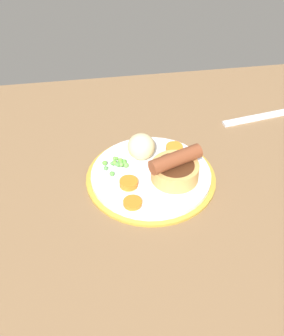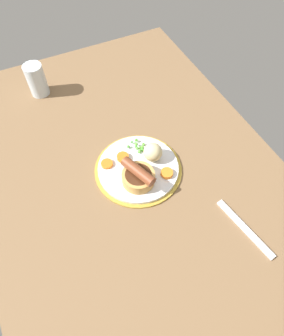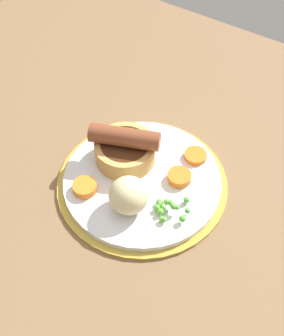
{
  "view_description": "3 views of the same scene",
  "coord_description": "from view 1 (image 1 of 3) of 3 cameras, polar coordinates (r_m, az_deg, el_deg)",
  "views": [
    {
      "loc": [
        -5.87,
        -61.39,
        61.56
      ],
      "look_at": [
        3.54,
        1.64,
        6.11
      ],
      "focal_mm": 50.0,
      "sensor_mm": 36.0,
      "label": 1
    },
    {
      "loc": [
        47.53,
        -17.34,
        71.6
      ],
      "look_at": [
        6.82,
        2.24,
        5.7
      ],
      "focal_mm": 32.0,
      "sensor_mm": 36.0,
      "label": 2
    },
    {
      "loc": [
        -16.19,
        35.43,
        55.99
      ],
      "look_at": [
        5.46,
        1.54,
        6.26
      ],
      "focal_mm": 50.0,
      "sensor_mm": 36.0,
      "label": 3
    }
  ],
  "objects": [
    {
      "name": "dinner_plate",
      "position": [
        0.87,
        1.09,
        -1.08
      ],
      "size": [
        24.05,
        24.05,
        1.4
      ],
      "color": "#B79333",
      "rests_on": "dining_table"
    },
    {
      "name": "dining_table",
      "position": [
        0.86,
        -2.17,
        -3.25
      ],
      "size": [
        110.0,
        80.0,
        3.0
      ],
      "primitive_type": "cube",
      "color": "brown",
      "rests_on": "ground"
    },
    {
      "name": "sausage_pudding",
      "position": [
        0.84,
        4.03,
        0.03
      ],
      "size": [
        10.12,
        8.67,
        5.8
      ],
      "rotation": [
        0.0,
        0.0,
        3.51
      ],
      "color": "tan",
      "rests_on": "dinner_plate"
    },
    {
      "name": "fork",
      "position": [
        1.05,
        14.35,
        6.07
      ],
      "size": [
        18.02,
        4.57,
        0.6
      ],
      "primitive_type": "cube",
      "rotation": [
        0.0,
        0.0,
        0.17
      ],
      "color": "silver",
      "rests_on": "dining_table"
    },
    {
      "name": "pea_pile",
      "position": [
        0.87,
        -3.03,
        0.51
      ],
      "size": [
        4.83,
        5.14,
        1.75
      ],
      "color": "#63AD41",
      "rests_on": "dinner_plate"
    },
    {
      "name": "carrot_slice_3",
      "position": [
        0.91,
        3.96,
        2.38
      ],
      "size": [
        4.37,
        4.37,
        1.15
      ],
      "primitive_type": "cylinder",
      "rotation": [
        0.0,
        0.0,
        0.41
      ],
      "color": "orange",
      "rests_on": "dinner_plate"
    },
    {
      "name": "potato_chunk_0",
      "position": [
        0.88,
        -0.09,
        2.63
      ],
      "size": [
        6.72,
        6.7,
        5.09
      ],
      "primitive_type": "ellipsoid",
      "rotation": [
        0.0,
        0.0,
        1.21
      ],
      "color": "beige",
      "rests_on": "dinner_plate"
    },
    {
      "name": "carrot_slice_1",
      "position": [
        0.8,
        -1.15,
        -4.25
      ],
      "size": [
        4.19,
        4.19,
        0.76
      ],
      "primitive_type": "cylinder",
      "rotation": [
        0.0,
        0.0,
        1.92
      ],
      "color": "orange",
      "rests_on": "dinner_plate"
    },
    {
      "name": "carrot_slice_0",
      "position": [
        0.83,
        -1.63,
        -1.85
      ],
      "size": [
        4.64,
        4.64,
        1.15
      ],
      "primitive_type": "cylinder",
      "rotation": [
        0.0,
        0.0,
        3.83
      ],
      "color": "orange",
      "rests_on": "dinner_plate"
    }
  ]
}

